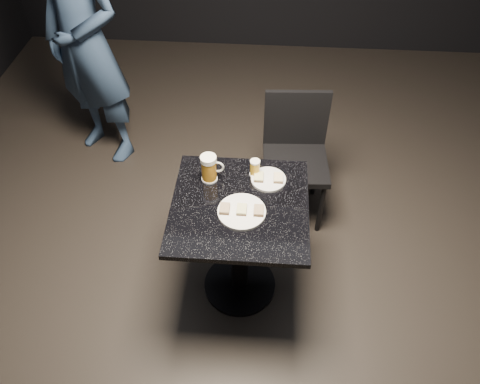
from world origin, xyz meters
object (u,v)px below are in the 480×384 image
at_px(table, 240,234).
at_px(beer_tumbler, 255,168).
at_px(plate_small, 268,179).
at_px(patron, 85,42).
at_px(plate_large, 242,212).
at_px(chair, 295,151).
at_px(beer_mug, 209,168).

height_order(table, beer_tumbler, beer_tumbler).
bearing_deg(plate_small, beer_tumbler, 151.30).
xyz_separation_m(patron, beer_tumbler, (1.21, -1.02, -0.13)).
distance_m(patron, beer_tumbler, 1.59).
distance_m(plate_large, beer_tumbler, 0.29).
bearing_deg(chair, beer_mug, -131.08).
xyz_separation_m(table, chair, (0.31, 0.72, -0.01)).
height_order(table, beer_mug, beer_mug).
relative_size(beer_tumbler, chair, 0.11).
height_order(plate_small, patron, patron).
distance_m(patron, beer_mug, 1.45).
height_order(plate_large, beer_mug, beer_mug).
bearing_deg(beer_mug, plate_large, -50.66).
xyz_separation_m(beer_tumbler, chair, (0.24, 0.50, -0.30)).
distance_m(plate_small, patron, 1.68).
height_order(patron, chair, patron).
distance_m(plate_large, table, 0.26).
relative_size(patron, beer_tumbler, 18.93).
bearing_deg(plate_large, plate_small, 62.08).
relative_size(beer_mug, beer_tumbler, 1.61).
bearing_deg(plate_large, beer_tumbler, 79.64).
relative_size(plate_large, beer_tumbler, 2.48).
relative_size(plate_large, plate_small, 1.30).
bearing_deg(plate_small, plate_large, -117.92).
relative_size(plate_large, table, 0.32).
height_order(beer_mug, chair, beer_mug).
relative_size(patron, chair, 2.12).
bearing_deg(patron, beer_mug, -20.34).
relative_size(beer_mug, chair, 0.18).
bearing_deg(plate_small, table, -127.32).
height_order(plate_small, table, plate_small).
relative_size(plate_small, chair, 0.21).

